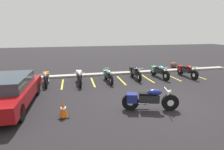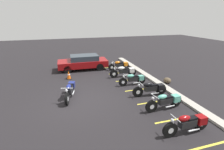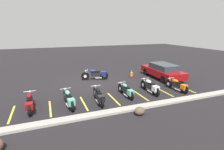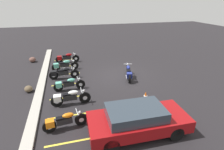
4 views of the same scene
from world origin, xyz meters
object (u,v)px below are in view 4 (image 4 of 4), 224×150
(parked_bike_0, at_px, (63,121))
(parked_bike_4, at_px, (64,65))
(landscape_rock_0, at_px, (28,89))
(parked_bike_5, at_px, (66,58))
(motorcycle_navy_featured, at_px, (128,72))
(traffic_cone, at_px, (145,97))
(parked_bike_3, at_px, (63,73))
(car_red, at_px, (137,120))
(landscape_rock_1, at_px, (32,60))
(parked_bike_1, at_px, (69,98))
(parked_bike_2, at_px, (68,84))

(parked_bike_0, height_order, parked_bike_4, parked_bike_4)
(landscape_rock_0, bearing_deg, parked_bike_5, -25.77)
(motorcycle_navy_featured, xyz_separation_m, traffic_cone, (-3.28, 0.15, -0.17))
(motorcycle_navy_featured, xyz_separation_m, landscape_rock_0, (-0.30, 6.82, -0.28))
(parked_bike_0, bearing_deg, motorcycle_navy_featured, 37.52)
(parked_bike_3, bearing_deg, car_red, -62.37)
(parked_bike_3, xyz_separation_m, landscape_rock_1, (4.59, 2.73, -0.21))
(parked_bike_0, height_order, parked_bike_1, parked_bike_1)
(parked_bike_2, xyz_separation_m, car_red, (-4.80, -2.79, 0.26))
(parked_bike_0, bearing_deg, parked_bike_5, 81.78)
(motorcycle_navy_featured, height_order, parked_bike_5, motorcycle_navy_featured)
(parked_bike_1, xyz_separation_m, landscape_rock_1, (8.29, 3.04, -0.22))
(motorcycle_navy_featured, height_order, landscape_rock_0, motorcycle_navy_featured)
(parked_bike_3, relative_size, landscape_rock_1, 3.72)
(parked_bike_0, bearing_deg, parked_bike_3, 83.86)
(parked_bike_1, bearing_deg, motorcycle_navy_featured, 29.95)
(parked_bike_1, xyz_separation_m, parked_bike_5, (7.33, -0.04, -0.00))
(motorcycle_navy_featured, distance_m, parked_bike_1, 5.03)
(motorcycle_navy_featured, bearing_deg, parked_bike_2, 113.80)
(parked_bike_5, height_order, landscape_rock_0, parked_bike_5)
(parked_bike_4, bearing_deg, parked_bike_5, 77.72)
(parked_bike_4, bearing_deg, parked_bike_0, -96.13)
(parked_bike_1, bearing_deg, car_red, -47.16)
(parked_bike_2, distance_m, landscape_rock_1, 7.18)
(parked_bike_4, distance_m, parked_bike_5, 1.98)
(parked_bike_1, distance_m, landscape_rock_0, 3.29)
(parked_bike_0, bearing_deg, traffic_cone, 8.60)
(parked_bike_0, xyz_separation_m, parked_bike_2, (3.75, -0.32, 0.00))
(parked_bike_2, distance_m, landscape_rock_0, 2.48)
(motorcycle_navy_featured, height_order, parked_bike_4, motorcycle_navy_featured)
(parked_bike_5, bearing_deg, car_red, -76.18)
(parked_bike_3, xyz_separation_m, parked_bike_5, (3.64, -0.35, 0.00))
(parked_bike_4, relative_size, parked_bike_5, 1.00)
(landscape_rock_1, relative_size, traffic_cone, 0.90)
(motorcycle_navy_featured, relative_size, parked_bike_0, 1.12)
(traffic_cone, bearing_deg, landscape_rock_1, 38.71)
(landscape_rock_0, xyz_separation_m, landscape_rock_1, (6.09, 0.60, 0.04))
(parked_bike_3, bearing_deg, landscape_rock_1, 123.62)
(motorcycle_navy_featured, bearing_deg, car_red, 178.42)
(car_red, bearing_deg, parked_bike_4, 111.15)
(motorcycle_navy_featured, xyz_separation_m, parked_bike_1, (-2.50, 4.37, -0.02))
(parked_bike_1, distance_m, landscape_rock_1, 8.83)
(parked_bike_0, bearing_deg, parked_bike_1, 74.59)
(parked_bike_3, height_order, landscape_rock_1, parked_bike_3)
(parked_bike_2, relative_size, parked_bike_3, 0.93)
(parked_bike_4, bearing_deg, parked_bike_2, -91.98)
(parked_bike_5, xyz_separation_m, car_red, (-10.35, -2.74, 0.23))
(car_red, distance_m, landscape_rock_0, 7.40)
(parked_bike_4, height_order, parked_bike_5, parked_bike_4)
(parked_bike_0, distance_m, landscape_rock_1, 10.61)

